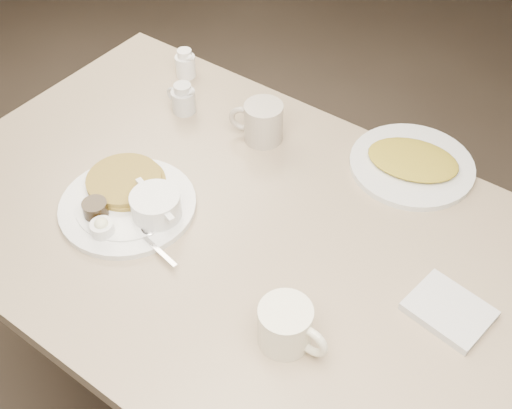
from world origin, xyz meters
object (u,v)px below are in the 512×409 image
Objects in this scene: coffee_mug_near at (287,326)px; coffee_mug_far at (262,122)px; hash_plate at (412,163)px; creamer_left at (183,99)px; diner_table at (251,281)px; main_plate at (132,201)px; creamer_right at (185,64)px.

coffee_mug_far reaches higher than coffee_mug_near.
creamer_left is at bearing -165.34° from hash_plate.
diner_table is 0.33m from main_plate.
creamer_left reaches higher than hash_plate.
creamer_right is (-0.24, 0.46, 0.01)m from main_plate.
coffee_mug_far reaches higher than diner_table.
hash_plate is at bearing 19.33° from coffee_mug_far.
creamer_left is (-0.39, 0.24, 0.21)m from diner_table.
creamer_right reaches higher than hash_plate.
creamer_right reaches higher than main_plate.
hash_plate is (0.68, 0.03, -0.02)m from creamer_right.
diner_table is at bearing -36.43° from creamer_right.
creamer_left reaches higher than main_plate.
coffee_mug_near reaches higher than creamer_right.
hash_plate is (0.58, 0.15, -0.02)m from creamer_left.
coffee_mug_near reaches higher than hash_plate.
main_plate is 0.47m from coffee_mug_near.
diner_table is 10.29× the size of coffee_mug_far.
creamer_left is at bearing -51.29° from creamer_right.
diner_table is at bearing -115.22° from hash_plate.
main_plate is 2.71× the size of coffee_mug_far.
diner_table is 4.20× the size of hash_plate.
diner_table is 0.50m from creamer_left.
coffee_mug_near is 0.40× the size of hash_plate.
hash_plate is (0.18, 0.39, 0.18)m from diner_table.
main_plate is (-0.25, -0.09, 0.19)m from diner_table.
creamer_left is at bearing 148.63° from diner_table.
main_plate is 1.11× the size of hash_plate.
hash_plate is at bearing 64.78° from diner_table.
coffee_mug_near is at bearing -49.67° from coffee_mug_far.
creamer_left is 0.27× the size of hash_plate.
diner_table is 18.75× the size of creamer_right.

